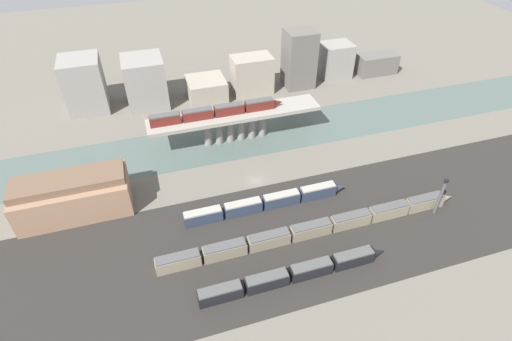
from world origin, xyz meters
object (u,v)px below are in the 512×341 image
object	(u,v)px
train_yard_far	(266,203)
signal_tower	(440,196)
train_on_bridge	(217,111)
warehouse_building	(73,195)
train_yard_near	(294,274)
train_yard_mid	(315,228)

from	to	relation	value
train_yard_far	signal_tower	world-z (taller)	signal_tower
train_on_bridge	train_yard_far	xyz separation A→B (m)	(5.22, -35.73, -10.41)
train_yard_far	train_on_bridge	bearing A→B (deg)	98.31
train_yard_far	warehouse_building	distance (m)	53.14
warehouse_building	train_yard_near	bearing A→B (deg)	-38.67
warehouse_building	signal_tower	world-z (taller)	signal_tower
train_on_bridge	signal_tower	xyz separation A→B (m)	(49.75, -51.55, -6.25)
train_on_bridge	warehouse_building	size ratio (longest dim) A/B	1.51
train_yard_mid	train_yard_near	bearing A→B (deg)	-132.18
warehouse_building	signal_tower	distance (m)	100.23
train_on_bridge	train_yard_near	bearing A→B (deg)	-86.30
train_on_bridge	train_yard_mid	xyz separation A→B (m)	(14.46, -48.80, -10.47)
train_yard_far	signal_tower	xyz separation A→B (m)	(44.53, -15.82, 4.17)
train_yard_mid	signal_tower	distance (m)	35.64
train_yard_near	train_yard_mid	size ratio (longest dim) A/B	0.56
train_yard_near	train_yard_far	size ratio (longest dim) A/B	0.98
signal_tower	warehouse_building	bearing A→B (deg)	162.13
train_yard_mid	signal_tower	bearing A→B (deg)	-4.46
signal_tower	train_on_bridge	bearing A→B (deg)	133.98
train_yard_near	warehouse_building	world-z (taller)	warehouse_building
train_on_bridge	train_yard_far	world-z (taller)	train_on_bridge
train_yard_near	train_yard_mid	bearing A→B (deg)	47.82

